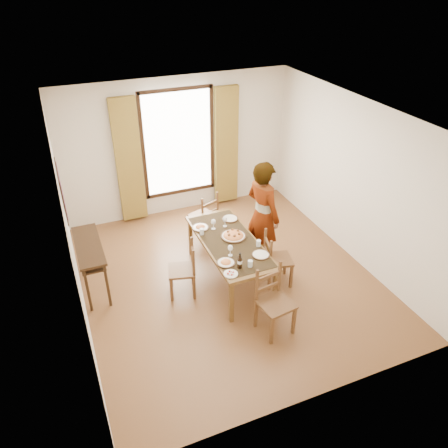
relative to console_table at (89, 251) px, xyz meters
name	(u,v)px	position (x,y,z in m)	size (l,w,h in m)	color
ground	(227,277)	(2.03, -0.60, -0.68)	(5.00, 5.00, 0.00)	brown
room_shell	(224,190)	(2.03, -0.47, 0.86)	(4.60, 5.10, 2.74)	beige
console_table	(89,251)	(0.00, 0.00, 0.00)	(0.38, 1.20, 0.80)	black
dining_table	(229,244)	(2.04, -0.65, 0.00)	(0.82, 1.91, 0.76)	brown
chair_west	(184,271)	(1.27, -0.68, -0.26)	(0.49, 0.49, 0.90)	brown
chair_north	(204,217)	(2.11, 0.67, -0.25)	(0.54, 0.54, 0.94)	brown
chair_south	(274,303)	(2.18, -1.89, -0.22)	(0.50, 0.50, 0.99)	brown
chair_east	(276,260)	(2.70, -0.99, -0.26)	(0.49, 0.49, 0.92)	brown
man	(263,215)	(2.72, -0.42, 0.25)	(0.62, 0.78, 1.86)	#94989C
plate_sw	(226,262)	(1.76, -1.17, 0.10)	(0.27, 0.27, 0.05)	silver
plate_se	(261,254)	(2.31, -1.19, 0.10)	(0.27, 0.27, 0.05)	silver
plate_nw	(200,227)	(1.75, -0.14, 0.10)	(0.27, 0.27, 0.05)	silver
plate_ne	(230,218)	(2.30, -0.06, 0.10)	(0.27, 0.27, 0.05)	silver
pasta_platter	(233,234)	(2.14, -0.58, 0.12)	(0.40, 0.40, 0.10)	red
caprese_plate	(231,273)	(1.73, -1.43, 0.09)	(0.20, 0.20, 0.04)	silver
wine_glass_a	(230,250)	(1.90, -1.02, 0.16)	(0.08, 0.08, 0.18)	white
wine_glass_b	(225,221)	(2.13, -0.24, 0.16)	(0.08, 0.08, 0.18)	white
wine_glass_c	(213,224)	(1.93, -0.24, 0.16)	(0.08, 0.08, 0.18)	white
tumbler_a	(259,243)	(2.39, -0.95, 0.12)	(0.07, 0.07, 0.10)	silver
tumbler_b	(202,231)	(1.71, -0.32, 0.12)	(0.07, 0.07, 0.10)	silver
tumbler_c	(250,264)	(2.05, -1.37, 0.12)	(0.07, 0.07, 0.10)	silver
wine_bottle	(240,260)	(1.91, -1.34, 0.20)	(0.07, 0.07, 0.25)	black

